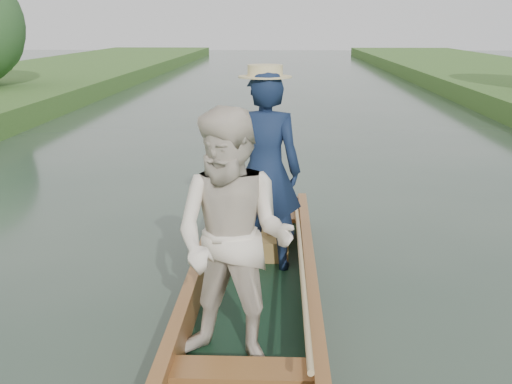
{
  "coord_description": "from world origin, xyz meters",
  "views": [
    {
      "loc": [
        0.24,
        -5.4,
        2.53
      ],
      "look_at": [
        0.0,
        0.6,
        0.95
      ],
      "focal_mm": 45.0,
      "sensor_mm": 36.0,
      "label": 1
    }
  ],
  "objects": [
    {
      "name": "punt",
      "position": [
        -0.02,
        -0.15,
        0.77
      ],
      "size": [
        1.2,
        5.0,
        2.13
      ],
      "color": "black",
      "rests_on": "ground"
    },
    {
      "name": "ground",
      "position": [
        0.0,
        0.0,
        0.0
      ],
      "size": [
        120.0,
        120.0,
        0.0
      ],
      "primitive_type": "plane",
      "color": "#283D30",
      "rests_on": "ground"
    },
    {
      "name": "trees_far",
      "position": [
        0.49,
        9.95,
        2.44
      ],
      "size": [
        23.15,
        15.8,
        4.42
      ],
      "color": "#47331E",
      "rests_on": "ground"
    }
  ]
}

